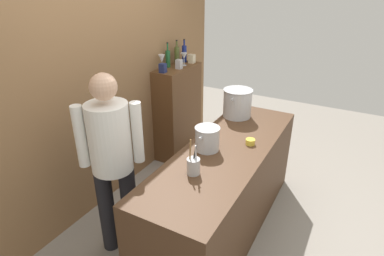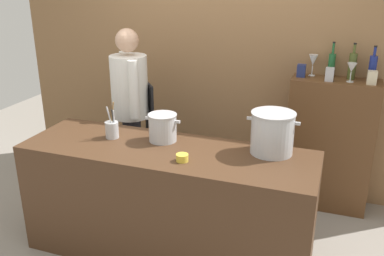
% 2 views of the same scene
% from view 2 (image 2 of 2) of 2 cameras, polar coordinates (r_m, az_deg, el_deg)
% --- Properties ---
extents(ground_plane, '(8.00, 8.00, 0.00)m').
position_cam_2_polar(ground_plane, '(3.59, -3.12, -16.14)').
color(ground_plane, gray).
extents(brick_back_panel, '(4.40, 0.10, 3.00)m').
position_cam_2_polar(brick_back_panel, '(4.25, 3.91, 11.79)').
color(brick_back_panel, olive).
rests_on(brick_back_panel, ground_plane).
extents(prep_counter, '(2.20, 0.70, 0.90)m').
position_cam_2_polar(prep_counter, '(3.34, -3.27, -9.94)').
color(prep_counter, '#472D1C').
rests_on(prep_counter, ground_plane).
extents(bar_cabinet, '(0.76, 0.32, 1.24)m').
position_cam_2_polar(bar_cabinet, '(4.13, 17.91, -2.19)').
color(bar_cabinet, brown).
rests_on(bar_cabinet, ground_plane).
extents(chef, '(0.42, 0.45, 1.66)m').
position_cam_2_polar(chef, '(4.01, -8.23, 3.23)').
color(chef, black).
rests_on(chef, ground_plane).
extents(stockpot_large, '(0.38, 0.32, 0.31)m').
position_cam_2_polar(stockpot_large, '(3.07, 10.75, -0.64)').
color(stockpot_large, '#B7BABF').
rests_on(stockpot_large, prep_counter).
extents(stockpot_small, '(0.29, 0.22, 0.21)m').
position_cam_2_polar(stockpot_small, '(3.26, -3.97, 0.08)').
color(stockpot_small, '#B7BABF').
rests_on(stockpot_small, prep_counter).
extents(utensil_crock, '(0.10, 0.10, 0.29)m').
position_cam_2_polar(utensil_crock, '(3.38, -10.70, -0.14)').
color(utensil_crock, '#B7BABF').
rests_on(utensil_crock, prep_counter).
extents(butter_jar, '(0.09, 0.09, 0.05)m').
position_cam_2_polar(butter_jar, '(2.93, -1.33, -4.01)').
color(butter_jar, yellow).
rests_on(butter_jar, prep_counter).
extents(wine_bottle_cobalt, '(0.06, 0.06, 0.31)m').
position_cam_2_polar(wine_bottle_cobalt, '(3.97, 23.10, 7.46)').
color(wine_bottle_cobalt, navy).
rests_on(wine_bottle_cobalt, bar_cabinet).
extents(wine_bottle_green, '(0.06, 0.06, 0.31)m').
position_cam_2_polar(wine_bottle_green, '(4.01, 18.25, 8.13)').
color(wine_bottle_green, '#1E592D').
rests_on(wine_bottle_green, bar_cabinet).
extents(wine_bottle_olive, '(0.07, 0.07, 0.32)m').
position_cam_2_polar(wine_bottle_olive, '(3.98, 20.75, 7.87)').
color(wine_bottle_olive, '#475123').
rests_on(wine_bottle_olive, bar_cabinet).
extents(wine_glass_short, '(0.08, 0.08, 0.19)m').
position_cam_2_polar(wine_glass_short, '(4.00, 15.97, 8.70)').
color(wine_glass_short, silver).
rests_on(wine_glass_short, bar_cabinet).
extents(wine_glass_wide, '(0.08, 0.08, 0.17)m').
position_cam_2_polar(wine_glass_wide, '(3.87, 20.67, 7.55)').
color(wine_glass_wide, silver).
rests_on(wine_glass_wide, bar_cabinet).
extents(spice_tin_navy, '(0.07, 0.07, 0.11)m').
position_cam_2_polar(spice_tin_navy, '(3.95, 14.49, 7.47)').
color(spice_tin_navy, navy).
rests_on(spice_tin_navy, bar_cabinet).
extents(spice_tin_cream, '(0.08, 0.08, 0.11)m').
position_cam_2_polar(spice_tin_cream, '(3.87, 23.03, 6.25)').
color(spice_tin_cream, beige).
rests_on(spice_tin_cream, bar_cabinet).
extents(spice_tin_silver, '(0.07, 0.07, 0.12)m').
position_cam_2_polar(spice_tin_silver, '(3.86, 18.01, 6.86)').
color(spice_tin_silver, '#B2B2B7').
rests_on(spice_tin_silver, bar_cabinet).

